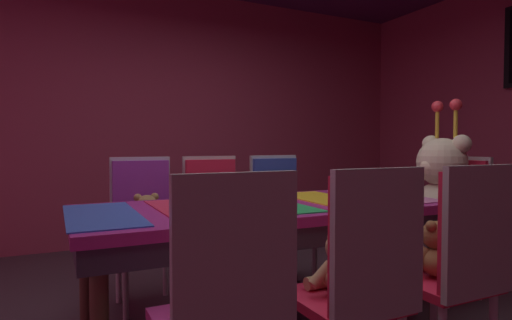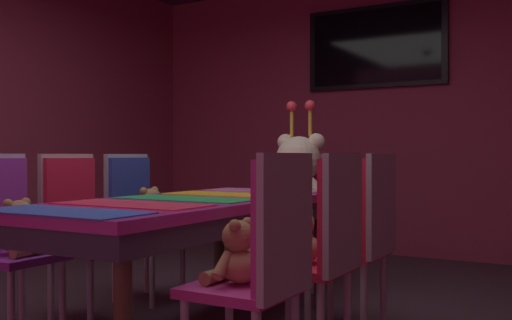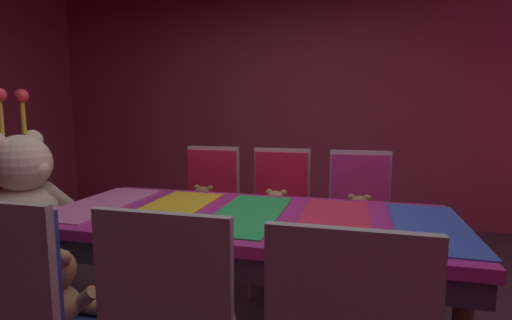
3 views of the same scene
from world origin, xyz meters
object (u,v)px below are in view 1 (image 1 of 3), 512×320
chair_left_0 (143,214)px  king_teddy_bear (440,190)px  banquet_table (265,220)px  throne_chair (457,211)px  teddy_left_1 (220,216)px  teddy_left_2 (287,208)px  chair_right_1 (364,270)px  chair_left_2 (278,205)px  chair_right_2 (462,254)px  chair_right_0 (228,291)px  chair_left_1 (213,209)px  teddy_left_0 (147,219)px  teddy_right_2 (435,252)px  teddy_right_0 (213,285)px  teddy_right_1 (340,267)px

chair_left_0 → king_teddy_bear: 2.06m
banquet_table → throne_chair: bearing=90.0°
teddy_left_1 → teddy_left_2: (-0.01, 0.55, 0.02)m
chair_left_0 → chair_right_1: (1.66, 0.51, 0.00)m
teddy_left_1 → chair_left_2: 0.57m
chair_right_2 → chair_right_0: bearing=88.9°
chair_left_0 → chair_left_1: 0.50m
teddy_left_2 → chair_right_2: chair_right_2 is taller
king_teddy_bear → chair_right_2: bearing=44.7°
teddy_left_0 → chair_left_1: size_ratio=0.31×
chair_left_0 → teddy_right_2: size_ratio=3.49×
teddy_left_0 → king_teddy_bear: king_teddy_bear is taller
chair_left_1 → chair_right_1: 1.64m
teddy_right_0 → chair_right_2: bearing=-98.6°
banquet_table → teddy_right_2: banquet_table is taller
chair_left_0 → teddy_right_1: 1.60m
chair_right_1 → king_teddy_bear: bearing=-59.1°
teddy_right_0 → king_teddy_bear: bearing=-70.8°
chair_left_1 → chair_right_0: (1.63, -0.54, 0.00)m
banquet_table → teddy_right_0: (0.67, -0.55, -0.08)m
teddy_left_2 → chair_right_0: 1.85m
teddy_left_1 → king_teddy_bear: size_ratio=0.30×
banquet_table → chair_right_1: 0.83m
teddy_right_0 → chair_right_0: bearing=-180.0°
teddy_left_0 → teddy_right_1: teddy_left_0 is taller
throne_chair → teddy_right_2: bearing=34.2°
chair_left_1 → teddy_right_0: size_ratio=3.52×
teddy_left_1 → chair_right_1: chair_right_1 is taller
chair_left_1 → king_teddy_bear: (0.82, 1.38, 0.16)m
chair_left_1 → throne_chair: (0.82, 1.55, 0.00)m
chair_left_1 → chair_right_2: 1.73m
teddy_left_1 → chair_right_2: chair_right_2 is taller
teddy_left_2 → chair_right_1: size_ratio=0.33×
teddy_left_1 → teddy_left_2: bearing=91.3°
teddy_left_0 → chair_right_2: bearing=34.4°
chair_right_2 → teddy_right_0: bearing=81.4°
banquet_table → chair_left_2: size_ratio=2.05×
banquet_table → chair_right_0: 0.98m
teddy_right_2 → teddy_right_1: bearing=89.3°
chair_left_1 → king_teddy_bear: 1.61m
teddy_right_0 → throne_chair: (-0.67, 2.09, 0.02)m
king_teddy_bear → teddy_left_1: bearing=-26.1°
chair_right_0 → chair_right_1: 0.55m
chair_right_1 → teddy_left_1: bearing=0.2°
chair_left_2 → throne_chair: (0.83, 1.00, 0.00)m
teddy_right_0 → teddy_right_1: size_ratio=1.00×
teddy_left_1 → teddy_right_2: bearing=21.6°
chair_right_0 → teddy_left_0: bearing=-1.5°
chair_left_1 → chair_right_1: same height
teddy_right_0 → teddy_right_1: (0.01, 0.55, 0.00)m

